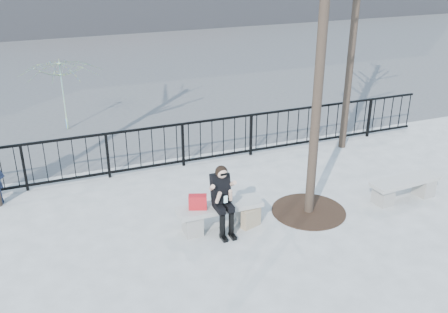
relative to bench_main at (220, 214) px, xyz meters
name	(u,v)px	position (x,y,z in m)	size (l,w,h in m)	color
ground	(220,227)	(0.00, 0.00, -0.30)	(120.00, 120.00, 0.00)	gray
street_surface	(100,63)	(0.00, 15.00, -0.30)	(60.00, 23.00, 0.01)	#474747
railing	(175,146)	(0.00, 3.00, 0.25)	(14.00, 0.06, 1.10)	black
tree_grate	(309,211)	(1.90, -0.10, -0.29)	(1.50, 1.50, 0.02)	black
bench_main	(220,214)	(0.00, 0.00, 0.00)	(1.65, 0.46, 0.49)	slate
bench_second	(405,187)	(4.05, -0.37, -0.01)	(1.62, 0.45, 0.48)	slate
seated_woman	(223,200)	(0.00, -0.16, 0.37)	(0.50, 0.64, 1.34)	black
handbag	(198,202)	(-0.43, 0.02, 0.33)	(0.34, 0.16, 0.28)	red
shopping_bag	(251,218)	(0.57, -0.19, -0.11)	(0.40, 0.15, 0.38)	tan
vendor_umbrella	(64,95)	(-2.17, 6.64, 0.73)	(2.26, 2.30, 2.07)	yellow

